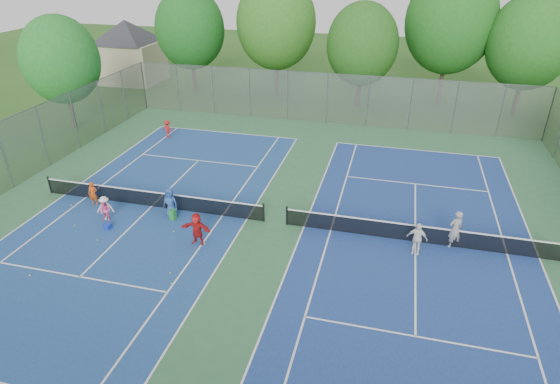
# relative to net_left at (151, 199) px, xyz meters

# --- Properties ---
(ground) EXTENTS (120.00, 120.00, 0.00)m
(ground) POSITION_rel_net_left_xyz_m (7.00, 0.00, -0.46)
(ground) COLOR #285219
(ground) RESTS_ON ground
(court_pad) EXTENTS (32.00, 32.00, 0.01)m
(court_pad) POSITION_rel_net_left_xyz_m (7.00, 0.00, -0.45)
(court_pad) COLOR #2F633D
(court_pad) RESTS_ON ground
(court_left) EXTENTS (10.97, 23.77, 0.01)m
(court_left) POSITION_rel_net_left_xyz_m (0.00, 0.00, -0.44)
(court_left) COLOR navy
(court_left) RESTS_ON court_pad
(court_right) EXTENTS (10.97, 23.77, 0.01)m
(court_right) POSITION_rel_net_left_xyz_m (14.00, 0.00, -0.44)
(court_right) COLOR navy
(court_right) RESTS_ON court_pad
(net_left) EXTENTS (12.87, 0.10, 0.91)m
(net_left) POSITION_rel_net_left_xyz_m (0.00, 0.00, 0.00)
(net_left) COLOR black
(net_left) RESTS_ON ground
(net_right) EXTENTS (12.87, 0.10, 0.91)m
(net_right) POSITION_rel_net_left_xyz_m (14.00, 0.00, 0.00)
(net_right) COLOR black
(net_right) RESTS_ON ground
(fence_north) EXTENTS (32.00, 0.10, 4.00)m
(fence_north) POSITION_rel_net_left_xyz_m (7.00, 16.00, 1.54)
(fence_north) COLOR gray
(fence_north) RESTS_ON ground
(fence_west) EXTENTS (0.10, 32.00, 4.00)m
(fence_west) POSITION_rel_net_left_xyz_m (-9.00, 0.00, 1.54)
(fence_west) COLOR gray
(fence_west) RESTS_ON ground
(house) EXTENTS (11.03, 11.03, 7.30)m
(house) POSITION_rel_net_left_xyz_m (-15.00, 24.00, 3.76)
(house) COLOR #B7A88C
(house) RESTS_ON ground
(tree_nw) EXTENTS (6.40, 6.40, 9.58)m
(tree_nw) POSITION_rel_net_left_xyz_m (-7.00, 22.00, 5.44)
(tree_nw) COLOR #443326
(tree_nw) RESTS_ON ground
(tree_nl) EXTENTS (7.20, 7.20, 10.69)m
(tree_nl) POSITION_rel_net_left_xyz_m (1.00, 23.00, 6.09)
(tree_nl) COLOR #443326
(tree_nl) RESTS_ON ground
(tree_nc) EXTENTS (6.00, 6.00, 8.85)m
(tree_nc) POSITION_rel_net_left_xyz_m (9.00, 21.00, 4.94)
(tree_nc) COLOR #443326
(tree_nc) RESTS_ON ground
(tree_nr) EXTENTS (7.60, 7.60, 11.42)m
(tree_nr) POSITION_rel_net_left_xyz_m (16.00, 24.00, 6.59)
(tree_nr) COLOR #443326
(tree_nr) RESTS_ON ground
(tree_ne) EXTENTS (6.60, 6.60, 9.77)m
(tree_ne) POSITION_rel_net_left_xyz_m (22.00, 22.00, 5.51)
(tree_ne) COLOR #443326
(tree_ne) RESTS_ON ground
(tree_side_w) EXTENTS (5.60, 5.60, 8.47)m
(tree_side_w) POSITION_rel_net_left_xyz_m (-12.00, 10.00, 4.79)
(tree_side_w) COLOR #443326
(tree_side_w) RESTS_ON ground
(ball_crate) EXTENTS (0.37, 0.37, 0.28)m
(ball_crate) POSITION_rel_net_left_xyz_m (-1.04, -2.61, -0.32)
(ball_crate) COLOR #1631AA
(ball_crate) RESTS_ON ground
(ball_hopper) EXTENTS (0.33, 0.33, 0.57)m
(ball_hopper) POSITION_rel_net_left_xyz_m (1.75, -0.97, -0.17)
(ball_hopper) COLOR green
(ball_hopper) RESTS_ON ground
(student_a) EXTENTS (0.55, 0.41, 1.38)m
(student_a) POSITION_rel_net_left_xyz_m (-3.12, -0.60, 0.23)
(student_a) COLOR #CD4B13
(student_a) RESTS_ON ground
(student_b) EXTENTS (0.61, 0.49, 1.22)m
(student_b) POSITION_rel_net_left_xyz_m (-1.51, -1.96, 0.15)
(student_b) COLOR pink
(student_b) RESTS_ON ground
(student_c) EXTENTS (0.99, 0.76, 1.35)m
(student_c) POSITION_rel_net_left_xyz_m (-1.58, -1.84, 0.22)
(student_c) COLOR silver
(student_c) RESTS_ON ground
(student_d) EXTENTS (0.67, 0.34, 1.09)m
(student_d) POSITION_rel_net_left_xyz_m (1.33, -0.60, 0.09)
(student_d) COLOR black
(student_d) RESTS_ON ground
(student_e) EXTENTS (0.84, 0.58, 1.66)m
(student_e) POSITION_rel_net_left_xyz_m (1.57, -0.75, 0.38)
(student_e) COLOR #274990
(student_e) RESTS_ON ground
(student_f) EXTENTS (1.53, 0.54, 1.63)m
(student_f) POSITION_rel_net_left_xyz_m (3.89, -2.70, 0.36)
(student_f) COLOR red
(student_f) RESTS_ON ground
(child_far_baseline) EXTENTS (0.87, 0.53, 1.31)m
(child_far_baseline) POSITION_rel_net_left_xyz_m (-3.90, 9.90, 0.20)
(child_far_baseline) COLOR #B01B19
(child_far_baseline) RESTS_ON ground
(instructor) EXTENTS (0.84, 0.75, 1.92)m
(instructor) POSITION_rel_net_left_xyz_m (15.68, 0.03, 0.51)
(instructor) COLOR gray
(instructor) RESTS_ON ground
(teen_court_b) EXTENTS (0.98, 0.53, 1.59)m
(teen_court_b) POSITION_rel_net_left_xyz_m (13.97, -0.95, 0.34)
(teen_court_b) COLOR white
(teen_court_b) RESTS_ON ground
(tennis_ball_0) EXTENTS (0.07, 0.07, 0.07)m
(tennis_ball_0) POSITION_rel_net_left_xyz_m (3.15, -1.20, -0.42)
(tennis_ball_0) COLOR #CED130
(tennis_ball_0) RESTS_ON ground
(tennis_ball_1) EXTENTS (0.07, 0.07, 0.07)m
(tennis_ball_1) POSITION_rel_net_left_xyz_m (4.05, -5.87, -0.42)
(tennis_ball_1) COLOR #C3D732
(tennis_ball_1) RESTS_ON ground
(tennis_ball_2) EXTENTS (0.07, 0.07, 0.07)m
(tennis_ball_2) POSITION_rel_net_left_xyz_m (-2.79, -2.86, -0.42)
(tennis_ball_2) COLOR #CFE635
(tennis_ball_2) RESTS_ON ground
(tennis_ball_3) EXTENTS (0.07, 0.07, 0.07)m
(tennis_ball_3) POSITION_rel_net_left_xyz_m (-0.90, -3.72, -0.42)
(tennis_ball_3) COLOR gold
(tennis_ball_3) RESTS_ON ground
(tennis_ball_4) EXTENTS (0.07, 0.07, 0.07)m
(tennis_ball_4) POSITION_rel_net_left_xyz_m (-4.30, -1.07, -0.42)
(tennis_ball_4) COLOR #ABC62E
(tennis_ball_4) RESTS_ON ground
(tennis_ball_5) EXTENTS (0.07, 0.07, 0.07)m
(tennis_ball_5) POSITION_rel_net_left_xyz_m (2.32, -2.10, -0.42)
(tennis_ball_5) COLOR #CFD631
(tennis_ball_5) RESTS_ON ground
(tennis_ball_6) EXTENTS (0.07, 0.07, 0.07)m
(tennis_ball_6) POSITION_rel_net_left_xyz_m (4.25, -2.74, -0.42)
(tennis_ball_6) COLOR #CAF138
(tennis_ball_6) RESTS_ON ground
(tennis_ball_7) EXTENTS (0.07, 0.07, 0.07)m
(tennis_ball_7) POSITION_rel_net_left_xyz_m (-0.05, -6.47, -0.42)
(tennis_ball_7) COLOR #BAD732
(tennis_ball_7) RESTS_ON ground
(tennis_ball_8) EXTENTS (0.07, 0.07, 0.07)m
(tennis_ball_8) POSITION_rel_net_left_xyz_m (-2.13, -6.88, -0.42)
(tennis_ball_8) COLOR #EAF539
(tennis_ball_8) RESTS_ON ground
(tennis_ball_9) EXTENTS (0.07, 0.07, 0.07)m
(tennis_ball_9) POSITION_rel_net_left_xyz_m (3.67, -5.22, -0.42)
(tennis_ball_9) COLOR gold
(tennis_ball_9) RESTS_ON ground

